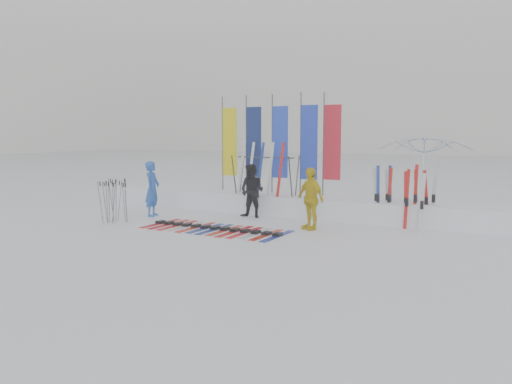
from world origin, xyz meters
The scene contains 11 objects.
ground centered at (0.00, 0.00, 0.00)m, with size 120.00×120.00×0.00m, color white.
snow_bank centered at (0.00, 4.60, 0.30)m, with size 14.00×1.60×0.60m, color white.
person_blue centered at (-3.68, 2.04, 0.84)m, with size 0.61×0.40×1.68m, color blue.
person_black centered at (-0.89, 3.29, 0.81)m, with size 0.79×0.61×1.62m, color black.
person_yellow centered at (1.40, 2.38, 0.82)m, with size 0.96×0.40×1.64m, color gold.
tent_canopy centered at (3.60, 5.76, 1.26)m, with size 2.75×2.81×2.52m, color white.
ski_row centered at (-0.78, 1.12, 0.04)m, with size 3.84×1.69×0.07m.
pole_cluster centered at (-3.92, 0.69, 0.60)m, with size 0.82×0.84×1.26m.
feather_flags centered at (-0.78, 4.84, 2.24)m, with size 4.27×0.25×3.20m.
ski_rack centered at (-0.93, 4.20, 1.38)m, with size 2.04×0.80×1.23m.
upright_skis centered at (3.37, 4.26, 0.79)m, with size 1.63×1.16×1.69m.
Camera 1 is at (6.48, -9.61, 2.43)m, focal length 35.00 mm.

